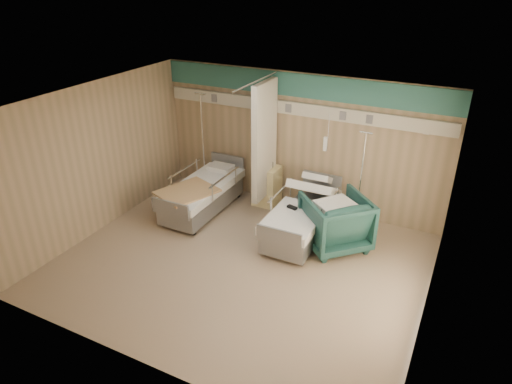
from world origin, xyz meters
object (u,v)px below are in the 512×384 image
bedside_cabinet (267,186)px  iv_stand_right (357,210)px  iv_stand_left (205,172)px  bed_right (302,222)px  bed_left (202,197)px  visitor_armchair (335,222)px

bedside_cabinet → iv_stand_right: bearing=-4.3°
iv_stand_left → bed_right: bearing=-17.7°
bed_left → iv_stand_right: size_ratio=1.09×
bed_right → bedside_cabinet: (-1.15, 0.90, 0.11)m
bed_right → iv_stand_right: 1.13m
bed_right → bedside_cabinet: bedside_cabinet is taller
bed_right → iv_stand_right: iv_stand_right is taller
bed_right → iv_stand_left: 2.82m
bed_left → bedside_cabinet: bedside_cabinet is taller
iv_stand_right → bedside_cabinet: bearing=175.7°
bed_right → visitor_armchair: (0.65, -0.03, 0.18)m
bedside_cabinet → iv_stand_right: size_ratio=0.43×
bedside_cabinet → visitor_armchair: (1.80, -0.93, 0.07)m
bed_left → iv_stand_right: bearing=13.8°
bed_right → bed_left: bearing=180.0°
bed_left → iv_stand_left: size_ratio=0.96×
bed_left → visitor_armchair: bearing=-0.6°
bedside_cabinet → bed_left: bearing=-139.4°
bedside_cabinet → iv_stand_left: size_ratio=0.38×
visitor_armchair → iv_stand_right: size_ratio=0.55×
bed_left → visitor_armchair: visitor_armchair is taller
bed_right → iv_stand_left: bearing=162.3°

